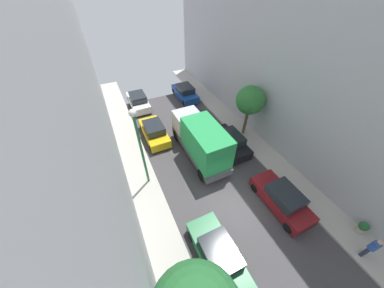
# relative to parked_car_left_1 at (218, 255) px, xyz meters

# --- Properties ---
(ground) EXTENTS (32.00, 32.00, 0.00)m
(ground) POSITION_rel_parked_car_left_1_xyz_m (2.70, 2.25, -0.72)
(ground) COLOR #423F42
(sidewalk_left) EXTENTS (2.00, 44.00, 0.15)m
(sidewalk_left) POSITION_rel_parked_car_left_1_xyz_m (-2.30, 2.25, -0.64)
(sidewalk_left) COLOR #B7B2A8
(sidewalk_left) RESTS_ON ground
(sidewalk_right) EXTENTS (2.00, 44.00, 0.15)m
(sidewalk_right) POSITION_rel_parked_car_left_1_xyz_m (7.70, 2.25, -0.64)
(sidewalk_right) COLOR #B7B2A8
(sidewalk_right) RESTS_ON ground
(parked_car_left_1) EXTENTS (1.78, 4.20, 1.57)m
(parked_car_left_1) POSITION_rel_parked_car_left_1_xyz_m (0.00, 0.00, 0.00)
(parked_car_left_1) COLOR #1E6638
(parked_car_left_1) RESTS_ON ground
(parked_car_left_2) EXTENTS (1.78, 4.20, 1.57)m
(parked_car_left_2) POSITION_rel_parked_car_left_1_xyz_m (0.00, 11.21, 0.00)
(parked_car_left_2) COLOR gold
(parked_car_left_2) RESTS_ON ground
(parked_car_left_3) EXTENTS (1.78, 4.20, 1.57)m
(parked_car_left_3) POSITION_rel_parked_car_left_1_xyz_m (0.00, 17.05, 0.00)
(parked_car_left_3) COLOR white
(parked_car_left_3) RESTS_ON ground
(parked_car_right_1) EXTENTS (1.78, 4.20, 1.57)m
(parked_car_right_1) POSITION_rel_parked_car_left_1_xyz_m (5.40, 1.11, 0.00)
(parked_car_right_1) COLOR maroon
(parked_car_right_1) RESTS_ON ground
(parked_car_right_2) EXTENTS (1.78, 4.20, 1.57)m
(parked_car_right_2) POSITION_rel_parked_car_left_1_xyz_m (5.40, 7.21, 0.00)
(parked_car_right_2) COLOR black
(parked_car_right_2) RESTS_ON ground
(parked_car_right_3) EXTENTS (1.78, 4.20, 1.57)m
(parked_car_right_3) POSITION_rel_parked_car_left_1_xyz_m (5.40, 16.67, 0.00)
(parked_car_right_3) COLOR #194799
(parked_car_right_3) RESTS_ON ground
(delivery_truck) EXTENTS (2.26, 6.60, 3.38)m
(delivery_truck) POSITION_rel_parked_car_left_1_xyz_m (2.70, 7.39, 1.07)
(delivery_truck) COLOR #4C4C51
(delivery_truck) RESTS_ON ground
(pedestrian) EXTENTS (0.40, 0.36, 1.72)m
(pedestrian) POSITION_rel_parked_car_left_1_xyz_m (7.25, -3.16, 0.35)
(pedestrian) COLOR #2D334C
(pedestrian) RESTS_ON sidewalk_right
(street_tree_1) EXTENTS (2.37, 2.37, 4.63)m
(street_tree_1) POSITION_rel_parked_car_left_1_xyz_m (7.61, 8.23, 2.85)
(street_tree_1) COLOR brown
(street_tree_1) RESTS_ON sidewalk_right
(potted_plant_2) EXTENTS (0.51, 0.51, 0.87)m
(potted_plant_2) POSITION_rel_parked_car_left_1_xyz_m (8.32, -2.26, -0.09)
(potted_plant_2) COLOR #B2A899
(potted_plant_2) RESTS_ON sidewalk_right
(lamp_post) EXTENTS (0.44, 0.44, 6.08)m
(lamp_post) POSITION_rel_parked_car_left_1_xyz_m (-1.90, 6.60, 3.38)
(lamp_post) COLOR #26723F
(lamp_post) RESTS_ON sidewalk_left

